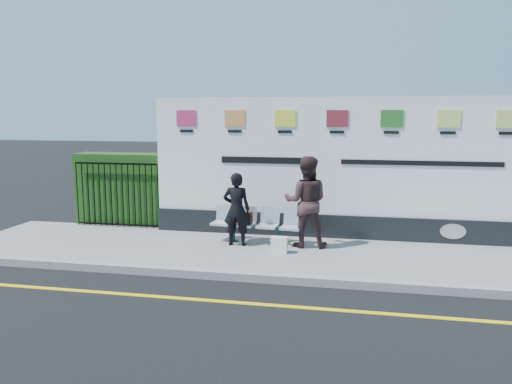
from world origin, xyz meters
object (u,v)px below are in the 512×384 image
bench (256,234)px  woman_left (236,209)px  billboard (336,178)px  woman_right (306,202)px

bench → woman_left: (-0.36, -0.20, 0.54)m
billboard → bench: size_ratio=4.24×
bench → woman_left: bearing=-146.2°
billboard → woman_right: size_ratio=4.38×
bench → woman_right: size_ratio=1.03×
billboard → woman_left: 2.28m
billboard → bench: billboard is taller
woman_right → woman_left: bearing=3.9°
billboard → bench: 2.11m
woman_left → woman_right: (1.38, 0.18, 0.17)m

